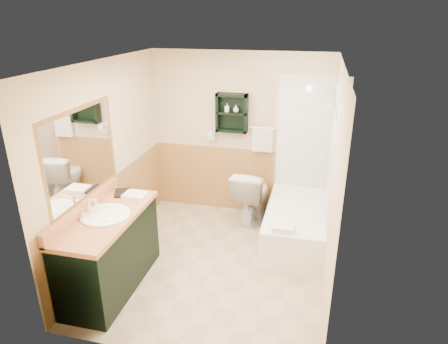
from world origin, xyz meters
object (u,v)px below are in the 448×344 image
(soap_bottle_a, at_px, (227,110))
(wall_shelf, at_px, (232,113))
(toilet, at_px, (252,196))
(soap_bottle_b, at_px, (236,110))
(hair_dryer, at_px, (212,135))
(vanity, at_px, (110,252))
(vanity_book, at_px, (114,185))
(bathtub, at_px, (295,225))

(soap_bottle_a, bearing_deg, wall_shelf, 4.26)
(toilet, xyz_separation_m, soap_bottle_a, (-0.43, 0.22, 1.19))
(wall_shelf, bearing_deg, soap_bottle_b, -4.54)
(hair_dryer, xyz_separation_m, soap_bottle_b, (0.36, -0.03, 0.40))
(vanity, bearing_deg, soap_bottle_b, 65.33)
(hair_dryer, relative_size, vanity_book, 0.98)
(bathtub, xyz_separation_m, soap_bottle_b, (-0.96, 0.68, 1.35))
(wall_shelf, distance_m, bathtub, 1.79)
(hair_dryer, relative_size, toilet, 0.29)
(vanity, distance_m, soap_bottle_b, 2.57)
(vanity_book, distance_m, soap_bottle_b, 2.03)
(toilet, bearing_deg, soap_bottle_b, -28.47)
(hair_dryer, height_order, vanity, hair_dryer)
(wall_shelf, xyz_separation_m, vanity_book, (-1.06, -1.58, -0.54))
(bathtub, relative_size, toilet, 1.84)
(bathtub, bearing_deg, hair_dryer, 151.73)
(vanity_book, bearing_deg, bathtub, -0.03)
(vanity, relative_size, toilet, 1.72)
(bathtub, bearing_deg, soap_bottle_a, 148.00)
(hair_dryer, xyz_separation_m, bathtub, (1.33, -0.71, -0.95))
(wall_shelf, height_order, soap_bottle_a, wall_shelf)
(bathtub, height_order, toilet, toilet)
(bathtub, bearing_deg, vanity_book, -156.77)
(bathtub, xyz_separation_m, toilet, (-0.66, 0.46, 0.15))
(vanity, distance_m, toilet, 2.25)
(vanity, relative_size, vanity_book, 5.75)
(wall_shelf, distance_m, soap_bottle_b, 0.08)
(wall_shelf, xyz_separation_m, bathtub, (1.03, -0.69, -1.30))
(hair_dryer, bearing_deg, vanity_book, -115.30)
(wall_shelf, relative_size, vanity, 0.39)
(wall_shelf, bearing_deg, toilet, -31.68)
(wall_shelf, height_order, hair_dryer, wall_shelf)
(toilet, distance_m, soap_bottle_b, 1.26)
(wall_shelf, relative_size, hair_dryer, 2.29)
(wall_shelf, bearing_deg, bathtub, -33.85)
(wall_shelf, distance_m, toilet, 1.23)
(hair_dryer, bearing_deg, toilet, -20.54)
(vanity, relative_size, soap_bottle_a, 11.54)
(vanity, distance_m, vanity_book, 0.78)
(hair_dryer, xyz_separation_m, vanity, (-0.59, -2.12, -0.76))
(wall_shelf, distance_m, soap_bottle_a, 0.08)
(toilet, distance_m, vanity_book, 2.06)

